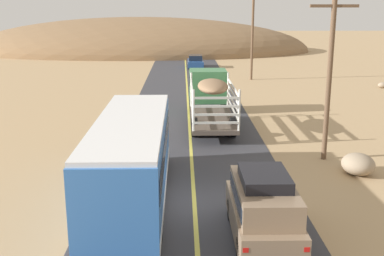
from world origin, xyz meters
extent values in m
plane|color=tan|center=(0.00, 0.00, 0.00)|extent=(240.00, 240.00, 0.00)
cube|color=#38383D|center=(0.00, 0.00, 0.01)|extent=(8.00, 120.00, 0.02)
cube|color=#D8CC4C|center=(0.00, 0.00, 0.02)|extent=(0.16, 117.60, 0.00)
cube|color=#8C7259|center=(2.08, -2.89, 0.70)|extent=(1.90, 4.60, 0.90)
cube|color=#8C7259|center=(2.08, -3.04, 1.55)|extent=(1.75, 3.59, 0.80)
cube|color=#192333|center=(2.08, -3.04, 1.57)|extent=(1.79, 3.22, 0.44)
cube|color=red|center=(1.25, -5.17, 0.88)|extent=(0.16, 0.06, 0.14)
cube|color=red|center=(2.91, -5.17, 0.88)|extent=(0.16, 0.06, 0.14)
cube|color=black|center=(2.08, -2.99, 2.13)|extent=(1.42, 2.07, 0.36)
cylinder|color=black|center=(1.26, -1.47, 0.40)|extent=(0.26, 0.76, 0.76)
cylinder|color=black|center=(2.90, -1.47, 0.40)|extent=(0.26, 0.76, 0.76)
cylinder|color=black|center=(1.26, -4.32, 0.40)|extent=(0.26, 0.76, 0.76)
cylinder|color=black|center=(2.90, -4.32, 0.40)|extent=(0.26, 0.76, 0.76)
cube|color=#3F7F4C|center=(1.34, 16.09, 1.82)|extent=(2.50, 2.20, 2.20)
cube|color=#192333|center=(1.34, 16.09, 2.27)|extent=(2.53, 1.54, 0.70)
cube|color=brown|center=(1.34, 10.69, 0.72)|extent=(2.50, 6.40, 0.24)
cylinder|color=silver|center=(0.15, 13.83, 1.94)|extent=(0.12, 0.12, 2.20)
cylinder|color=silver|center=(2.53, 13.83, 1.94)|extent=(0.12, 0.12, 2.20)
cylinder|color=silver|center=(0.15, 7.55, 1.94)|extent=(0.12, 0.12, 2.20)
cylinder|color=silver|center=(2.53, 7.55, 1.94)|extent=(0.12, 0.12, 2.20)
cube|color=silver|center=(0.13, 10.69, 1.28)|extent=(0.08, 6.30, 0.12)
cube|color=silver|center=(2.55, 10.69, 1.28)|extent=(0.08, 6.30, 0.12)
cube|color=silver|center=(1.34, 7.53, 1.28)|extent=(2.40, 0.08, 0.12)
cube|color=silver|center=(0.13, 10.69, 1.72)|extent=(0.08, 6.30, 0.12)
cube|color=silver|center=(2.55, 10.69, 1.72)|extent=(0.08, 6.30, 0.12)
cube|color=silver|center=(1.34, 7.53, 1.72)|extent=(2.40, 0.08, 0.12)
cube|color=silver|center=(0.13, 10.69, 2.16)|extent=(0.08, 6.30, 0.12)
cube|color=silver|center=(2.55, 10.69, 2.16)|extent=(0.08, 6.30, 0.12)
cube|color=silver|center=(1.34, 7.53, 2.16)|extent=(2.40, 0.08, 0.12)
cube|color=silver|center=(0.13, 10.69, 2.60)|extent=(0.08, 6.30, 0.12)
cube|color=silver|center=(2.55, 10.69, 2.60)|extent=(0.08, 6.30, 0.12)
cube|color=silver|center=(1.34, 7.53, 2.60)|extent=(2.40, 0.08, 0.12)
ellipsoid|color=#8C6B4C|center=(1.34, 10.69, 2.69)|extent=(1.75, 3.84, 0.70)
cylinder|color=black|center=(0.25, 16.09, 0.57)|extent=(0.32, 1.10, 1.10)
cylinder|color=black|center=(2.43, 16.09, 0.57)|extent=(0.32, 1.10, 1.10)
cylinder|color=black|center=(0.25, 9.41, 0.57)|extent=(0.32, 1.10, 1.10)
cylinder|color=black|center=(2.43, 9.41, 0.57)|extent=(0.32, 1.10, 1.10)
cube|color=#3872C6|center=(-2.34, 0.20, 1.72)|extent=(2.50, 10.00, 2.70)
cube|color=white|center=(-2.34, 0.20, 3.15)|extent=(2.45, 9.80, 0.16)
cube|color=#192333|center=(-2.34, 0.20, 2.19)|extent=(2.54, 9.20, 0.80)
cube|color=silver|center=(-2.34, 0.20, 0.57)|extent=(2.53, 9.80, 0.36)
cylinder|color=black|center=(-3.44, 3.45, 0.52)|extent=(0.30, 1.00, 1.00)
cylinder|color=black|center=(-1.24, 3.45, 0.52)|extent=(0.30, 1.00, 1.00)
cylinder|color=black|center=(-3.44, -3.05, 0.52)|extent=(0.30, 1.00, 1.00)
cylinder|color=black|center=(-1.24, -3.05, 0.52)|extent=(0.30, 1.00, 1.00)
cube|color=#264C8C|center=(1.14, 39.93, 0.53)|extent=(1.80, 4.40, 0.70)
cube|color=#192333|center=(1.14, 40.03, 1.18)|extent=(1.53, 2.20, 0.60)
cylinder|color=black|center=(0.35, 41.25, 0.35)|extent=(0.22, 0.66, 0.66)
cylinder|color=black|center=(1.93, 41.25, 0.35)|extent=(0.22, 0.66, 0.66)
cylinder|color=black|center=(0.35, 38.61, 0.35)|extent=(0.22, 0.66, 0.66)
cylinder|color=black|center=(1.93, 38.61, 0.35)|extent=(0.22, 0.66, 0.66)
cylinder|color=brown|center=(6.43, 5.29, 3.91)|extent=(0.24, 0.24, 7.82)
cube|color=brown|center=(6.43, 5.29, 7.22)|extent=(2.20, 0.14, 0.14)
cylinder|color=brown|center=(6.43, 30.63, 4.47)|extent=(0.24, 0.24, 8.94)
ellipsoid|color=gray|center=(17.55, 25.47, 0.26)|extent=(0.87, 0.65, 0.51)
ellipsoid|color=gray|center=(7.30, 3.09, 0.47)|extent=(1.42, 1.64, 0.94)
ellipsoid|color=olive|center=(-7.25, 60.79, 0.00)|extent=(53.91, 27.81, 10.66)
camera|label=1|loc=(-0.44, -16.90, 7.31)|focal=45.12mm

